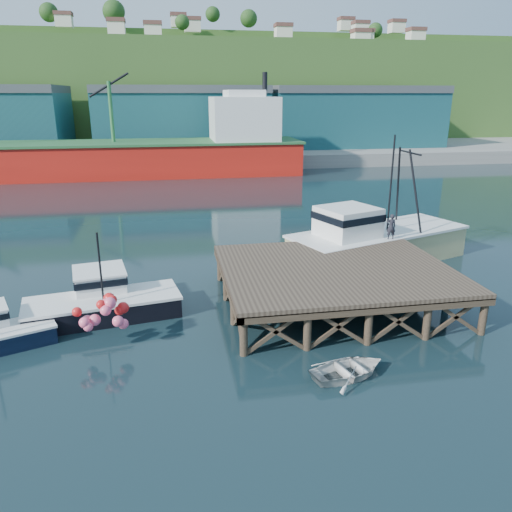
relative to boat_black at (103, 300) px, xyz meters
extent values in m
plane|color=black|center=(6.66, -0.64, -0.86)|extent=(300.00, 300.00, 0.00)
cube|color=brown|center=(12.16, -0.64, 1.14)|extent=(12.00, 10.00, 0.25)
cube|color=#473828|center=(12.16, -5.49, 0.89)|extent=(12.00, 0.30, 0.35)
cylinder|color=#473828|center=(6.46, -5.34, -0.06)|extent=(0.36, 0.36, 2.60)
cylinder|color=#473828|center=(17.86, -5.34, -0.06)|extent=(0.36, 0.36, 2.60)
cylinder|color=#473828|center=(6.46, 4.06, -0.06)|extent=(0.36, 0.36, 2.60)
cylinder|color=#473828|center=(17.86, 4.06, -0.06)|extent=(0.36, 0.36, 2.60)
cube|color=gray|center=(6.66, 69.36, 0.14)|extent=(160.00, 40.00, 2.00)
cube|color=#1B525C|center=(6.66, 64.36, 5.64)|extent=(28.00, 16.00, 9.00)
cube|color=#1B525C|center=(36.66, 64.36, 5.64)|extent=(30.00, 16.00, 9.00)
cube|color=red|center=(-5.34, 47.36, 1.34)|extent=(55.00, 9.50, 4.40)
cube|color=#26592D|center=(-5.34, 47.36, 3.64)|extent=(55.50, 10.00, 0.30)
cube|color=silver|center=(14.66, 47.36, 6.64)|extent=(9.00, 9.00, 6.00)
cube|color=silver|center=(14.66, 47.36, 9.94)|extent=(5.00, 7.00, 1.20)
cylinder|color=black|center=(17.66, 47.36, 11.64)|extent=(0.70, 0.70, 2.50)
cube|color=#2D511E|center=(6.66, 99.36, 10.14)|extent=(220.00, 50.00, 22.00)
cube|color=black|center=(0.06, -0.31, -0.35)|extent=(7.81, 4.04, 1.03)
cube|color=silver|center=(0.06, -0.31, 0.19)|extent=(7.97, 4.12, 0.14)
cube|color=silver|center=(-0.18, 1.01, 0.68)|extent=(2.88, 2.88, 1.03)
cube|color=black|center=(-0.18, 1.01, 0.91)|extent=(3.04, 3.04, 0.34)
cylinder|color=black|center=(0.19, -1.04, 2.00)|extent=(0.10, 0.10, 3.66)
sphere|color=#FF5D82|center=(-0.21, -3.51, 0.40)|extent=(0.48, 0.48, 0.48)
sphere|color=#FF5D82|center=(0.82, -3.28, 0.63)|extent=(0.48, 0.48, 0.48)
sphere|color=red|center=(0.36, -3.85, 0.86)|extent=(0.48, 0.48, 0.48)
cube|color=tan|center=(17.42, 5.86, 0.15)|extent=(13.04, 8.20, 2.02)
cube|color=silver|center=(17.42, 5.86, 1.21)|extent=(13.32, 8.48, 0.17)
cube|color=silver|center=(14.62, 5.86, 2.16)|extent=(4.23, 4.09, 2.02)
cube|color=black|center=(14.62, 5.86, 2.61)|extent=(4.37, 4.24, 0.45)
cylinder|color=black|center=(17.98, 5.86, 4.18)|extent=(0.12, 0.12, 6.72)
imported|color=silver|center=(10.37, -7.80, -0.53)|extent=(3.69, 3.03, 0.67)
imported|color=black|center=(17.23, 3.76, 2.09)|extent=(0.63, 0.44, 1.64)
camera|label=1|loc=(3.59, -24.51, 10.00)|focal=35.00mm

